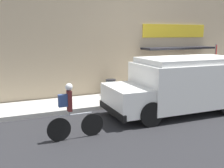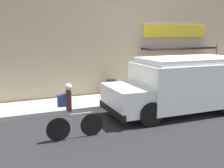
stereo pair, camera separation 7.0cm
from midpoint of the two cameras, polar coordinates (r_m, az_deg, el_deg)
ground_plane at (r=12.65m, az=13.62°, el=-3.62°), size 70.00×70.00×0.00m
sidewalk at (r=13.45m, az=10.98°, el=-2.26°), size 28.00×2.09×0.17m
storefront at (r=14.14m, az=8.78°, el=8.81°), size 16.42×1.13×5.24m
school_bus at (r=10.74m, az=15.18°, el=0.00°), size 5.63×2.86×2.19m
cyclist at (r=7.84m, az=-8.62°, el=-6.26°), size 1.74×0.21×1.71m
stop_sign_post at (r=14.48m, az=21.83°, el=4.92°), size 0.45×0.45×2.42m
trash_bin at (r=12.74m, az=-0.05°, el=-0.66°), size 0.48×0.48×0.75m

